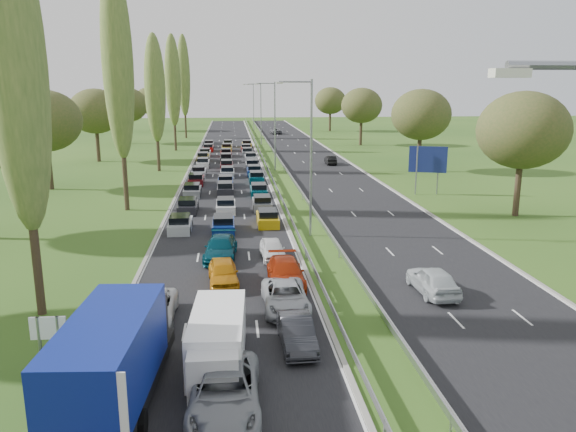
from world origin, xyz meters
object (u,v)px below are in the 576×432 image
info_sign (49,333)px  near_car_2 (152,309)px  blue_lorry (115,358)px  white_van_rear (215,352)px  direction_sign (428,162)px  white_van_front (218,335)px

info_sign → near_car_2: bearing=45.9°
blue_lorry → white_van_rear: 4.20m
direction_sign → info_sign: bearing=-129.3°
info_sign → white_van_front: bearing=-3.5°
blue_lorry → direction_sign: bearing=61.6°
white_van_front → direction_sign: direction_sign is taller
white_van_front → info_sign: white_van_front is taller
near_car_2 → info_sign: bearing=-134.4°
blue_lorry → white_van_front: (3.55, 3.46, -0.87)m
white_van_front → info_sign: size_ratio=2.65×
white_van_front → info_sign: (-7.09, 0.43, 0.22)m
white_van_rear → direction_sign: direction_sign is taller
blue_lorry → info_sign: bearing=136.7°
blue_lorry → direction_sign: direction_sign is taller
direction_sign → white_van_rear: bearing=-120.6°
white_van_front → white_van_rear: (-0.10, -1.30, -0.15)m
white_van_front → white_van_rear: bearing=-91.3°
near_car_2 → blue_lorry: bearing=-91.7°
info_sign → direction_sign: bearing=50.7°
near_car_2 → white_van_rear: size_ratio=1.02×
near_car_2 → direction_sign: bearing=51.1°
white_van_rear → info_sign: 7.22m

